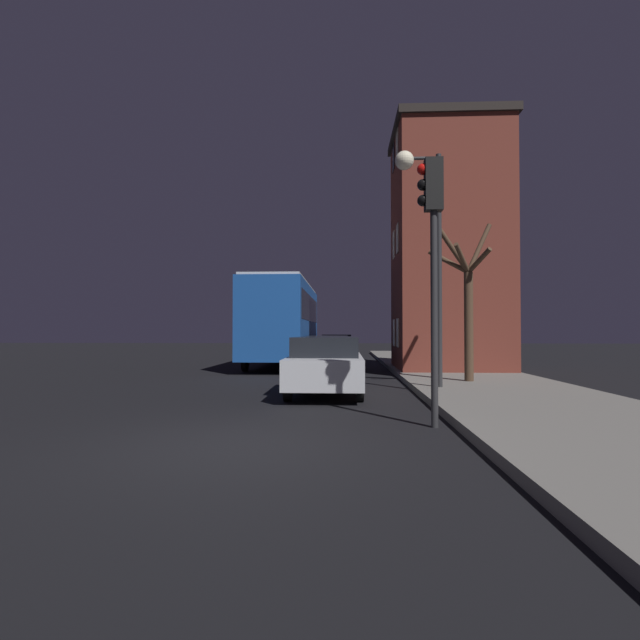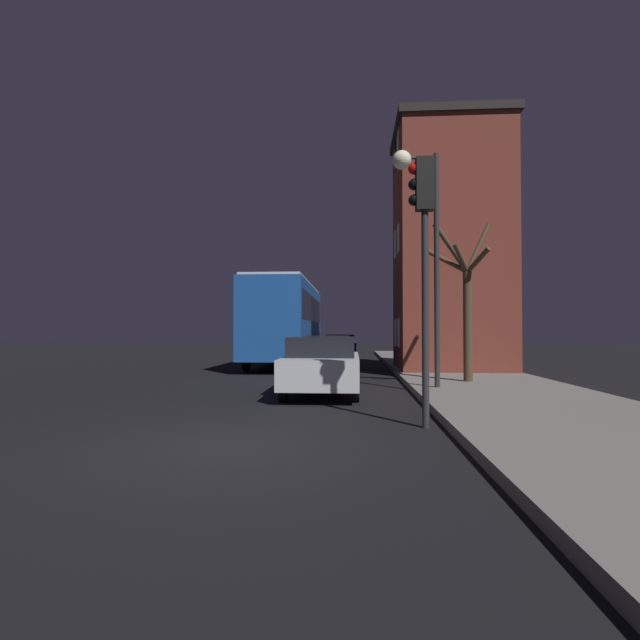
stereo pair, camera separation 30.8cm
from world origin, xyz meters
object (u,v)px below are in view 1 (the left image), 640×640
object	(u,v)px
bus	(284,317)
car_near_lane	(326,364)
car_mid_lane	(328,352)
car_far_lane	(337,346)
streetlamp	(421,212)
traffic_light	(432,235)
bare_tree	(467,299)

from	to	relation	value
bus	car_near_lane	size ratio (longest dim) A/B	2.32
car_mid_lane	car_far_lane	size ratio (longest dim) A/B	1.16
streetlamp	traffic_light	xyz separation A→B (m)	(-0.53, -4.68, -1.52)
streetlamp	traffic_light	size ratio (longest dim) A/B	1.36
streetlamp	car_mid_lane	size ratio (longest dim) A/B	1.39
streetlamp	bare_tree	xyz separation A→B (m)	(1.56, 1.56, -2.23)
bus	car_mid_lane	bearing A→B (deg)	-51.86
bare_tree	car_far_lane	size ratio (longest dim) A/B	1.22
traffic_light	bare_tree	world-z (taller)	bare_tree
car_near_lane	traffic_light	bearing A→B (deg)	-66.10
streetlamp	car_near_lane	bearing A→B (deg)	-175.35
car_near_lane	car_far_lane	distance (m)	16.03
bare_tree	car_near_lane	distance (m)	4.79
traffic_light	car_mid_lane	world-z (taller)	traffic_light
bus	car_mid_lane	world-z (taller)	bus
car_mid_lane	streetlamp	bearing A→B (deg)	-70.18
car_near_lane	car_mid_lane	world-z (taller)	car_near_lane
streetlamp	car_far_lane	bearing A→B (deg)	98.95
traffic_light	car_far_lane	distance (m)	20.75
car_mid_lane	bus	bearing A→B (deg)	128.14
traffic_light	car_mid_lane	distance (m)	12.65
streetlamp	bus	world-z (taller)	streetlamp
bus	car_mid_lane	xyz separation A→B (m)	(2.19, -2.79, -1.52)
streetlamp	bare_tree	distance (m)	3.14
car_near_lane	car_mid_lane	size ratio (longest dim) A/B	1.03
bare_tree	car_near_lane	world-z (taller)	bare_tree
car_near_lane	car_mid_lane	distance (m)	7.73
streetlamp	car_near_lane	distance (m)	4.75
car_near_lane	car_far_lane	size ratio (longest dim) A/B	1.20
bare_tree	bus	xyz separation A→B (m)	(-6.46, 8.75, -0.29)
bare_tree	car_mid_lane	size ratio (longest dim) A/B	1.05
car_mid_lane	bare_tree	bearing A→B (deg)	-54.39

